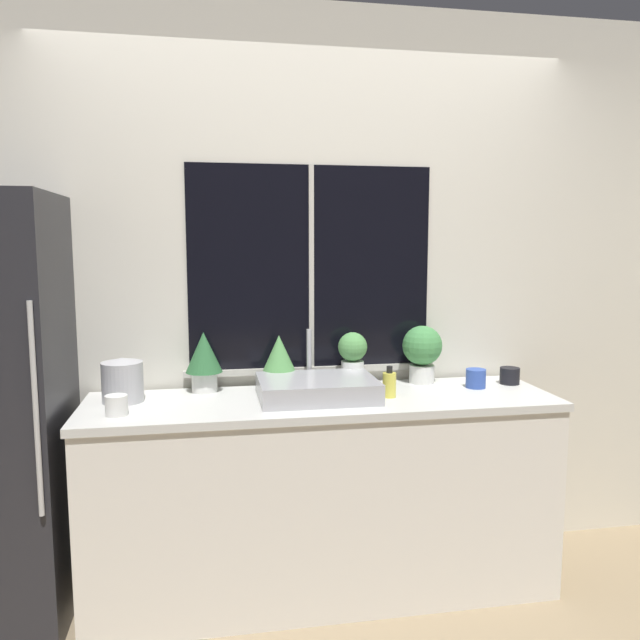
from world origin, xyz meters
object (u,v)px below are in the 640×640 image
object	(u,v)px
mug_blue	(476,378)
mug_white	(116,405)
sink	(317,388)
kettle	(123,380)
potted_plant_far_right	(422,350)
mug_black	(510,376)
potted_plant_center_right	(353,356)
soap_bottle	(389,384)
potted_plant_far_left	(204,358)
potted_plant_center_left	(279,358)

from	to	relation	value
mug_blue	mug_white	distance (m)	1.63
sink	kettle	distance (m)	0.85
potted_plant_far_right	mug_black	bearing A→B (deg)	-13.53
mug_black	mug_white	bearing A→B (deg)	-172.53
potted_plant_center_right	mug_blue	distance (m)	0.59
mug_white	soap_bottle	bearing A→B (deg)	4.48
mug_black	kettle	world-z (taller)	kettle
potted_plant_far_right	soap_bottle	bearing A→B (deg)	-134.02
mug_blue	mug_white	world-z (taller)	mug_blue
potted_plant_far_left	mug_black	xyz separation A→B (m)	(1.47, -0.10, -0.12)
mug_black	soap_bottle	bearing A→B (deg)	-167.33
potted_plant_far_right	kettle	size ratio (longest dim) A/B	1.45
potted_plant_center_left	kettle	size ratio (longest dim) A/B	1.31
potted_plant_center_right	kettle	bearing A→B (deg)	-173.50
mug_black	kettle	bearing A→B (deg)	-179.37
potted_plant_center_right	mug_white	xyz separation A→B (m)	(-1.05, -0.34, -0.10)
potted_plant_center_left	potted_plant_far_right	xyz separation A→B (m)	(0.70, 0.00, 0.02)
sink	potted_plant_far_right	size ratio (longest dim) A/B	1.83
potted_plant_center_left	mug_white	size ratio (longest dim) A/B	2.87
sink	potted_plant_far_right	bearing A→B (deg)	20.25
potted_plant_center_right	soap_bottle	size ratio (longest dim) A/B	1.84
potted_plant_far_right	soap_bottle	distance (m)	0.36
mug_black	mug_white	distance (m)	1.83
potted_plant_far_right	mug_blue	distance (m)	0.29
potted_plant_far_right	mug_blue	xyz separation A→B (m)	(0.22, -0.15, -0.12)
potted_plant_center_left	mug_black	distance (m)	1.13
soap_bottle	mug_white	world-z (taller)	soap_bottle
soap_bottle	mug_blue	xyz separation A→B (m)	(0.46, 0.10, -0.01)
potted_plant_far_right	kettle	world-z (taller)	potted_plant_far_right
potted_plant_center_left	potted_plant_center_right	world-z (taller)	potted_plant_center_right
potted_plant_center_left	kettle	distance (m)	0.71
potted_plant_center_left	mug_blue	size ratio (longest dim) A/B	2.72
sink	mug_white	world-z (taller)	sink
potted_plant_far_left	potted_plant_center_left	bearing A→B (deg)	-0.00
kettle	mug_blue	bearing A→B (deg)	-0.90
soap_bottle	kettle	bearing A→B (deg)	173.76
potted_plant_center_right	mug_black	xyz separation A→B (m)	(0.76, -0.10, -0.11)
soap_bottle	mug_blue	world-z (taller)	soap_bottle
sink	potted_plant_far_left	distance (m)	0.55
sink	potted_plant_center_right	bearing A→B (deg)	44.55
mug_blue	mug_black	xyz separation A→B (m)	(0.20, 0.05, -0.00)
potted_plant_center_left	mug_black	world-z (taller)	potted_plant_center_left
mug_white	mug_black	bearing A→B (deg)	7.47
soap_bottle	mug_white	size ratio (longest dim) A/B	1.59
sink	potted_plant_center_left	size ratio (longest dim) A/B	2.02
potted_plant_far_right	mug_black	distance (m)	0.44
potted_plant_far_right	mug_black	size ratio (longest dim) A/B	2.97
sink	mug_blue	size ratio (longest dim) A/B	5.51
mug_blue	kettle	bearing A→B (deg)	179.10
potted_plant_center_right	potted_plant_far_left	bearing A→B (deg)	-180.00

